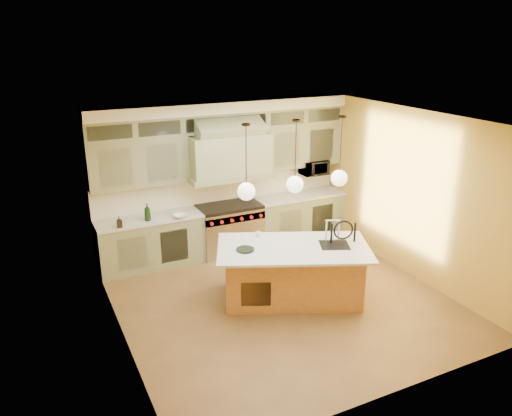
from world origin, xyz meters
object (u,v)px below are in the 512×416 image
range (230,228)px  microwave (314,167)px  counter_stool (345,256)px  kitchen_island (293,271)px

range → microwave: 2.18m
counter_stool → kitchen_island: bearing=171.0°
counter_stool → microwave: 2.91m
kitchen_island → microwave: size_ratio=4.91×
counter_stool → microwave: size_ratio=2.38×
kitchen_island → microwave: bearing=75.6°
kitchen_island → counter_stool: (0.73, -0.37, 0.27)m
range → microwave: (1.95, 0.11, 0.96)m
range → counter_stool: size_ratio=0.93×
range → kitchen_island: bearing=-85.1°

